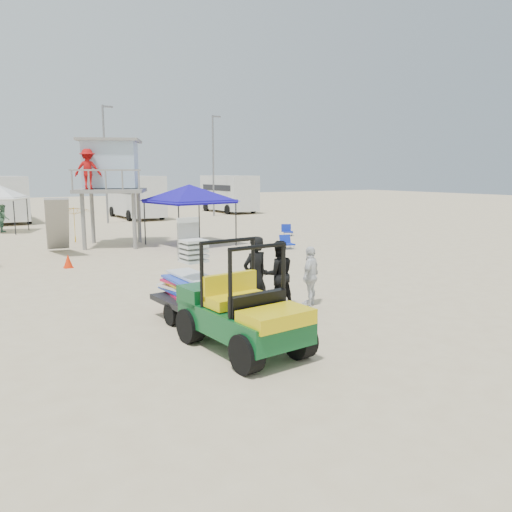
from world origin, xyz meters
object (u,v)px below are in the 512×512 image
canopy_blue (189,187)px  man_left (255,276)px  lifeguard_tower (108,169)px  surf_trailer (193,285)px  utility_cart (242,302)px

canopy_blue → man_left: bearing=-106.6°
man_left → lifeguard_tower: lifeguard_tower is taller
lifeguard_tower → canopy_blue: bearing=-28.1°
surf_trailer → lifeguard_tower: (1.74, 13.45, 2.79)m
surf_trailer → lifeguard_tower: 13.85m
man_left → utility_cart: bearing=43.0°
lifeguard_tower → man_left: bearing=-90.9°
utility_cart → canopy_blue: (5.10, 14.00, 1.79)m
man_left → canopy_blue: size_ratio=0.51×
man_left → canopy_blue: canopy_blue is taller
surf_trailer → canopy_blue: canopy_blue is taller
utility_cart → man_left: (1.52, 2.04, -0.01)m
utility_cart → man_left: size_ratio=1.49×
surf_trailer → canopy_blue: bearing=66.4°
man_left → canopy_blue: (3.57, 11.96, 1.81)m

